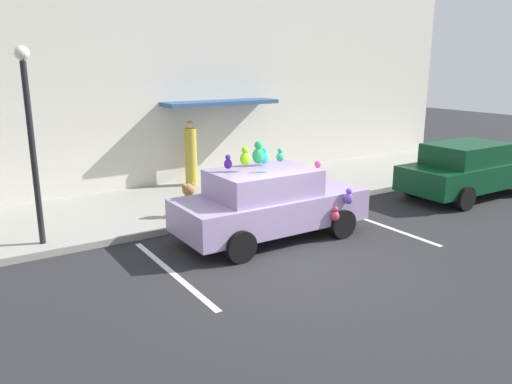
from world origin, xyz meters
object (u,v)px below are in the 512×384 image
(teddy_bear_on_sidewalk, at_px, (189,201))
(pedestrian_near_shopfront, at_px, (191,155))
(street_lamp_post, at_px, (30,127))
(parked_sedan_behind, at_px, (469,169))
(plush_covered_car, at_px, (269,203))

(teddy_bear_on_sidewalk, distance_m, pedestrian_near_shopfront, 3.23)
(street_lamp_post, relative_size, pedestrian_near_shopfront, 2.03)
(parked_sedan_behind, relative_size, street_lamp_post, 1.13)
(plush_covered_car, height_order, teddy_bear_on_sidewalk, plush_covered_car)
(pedestrian_near_shopfront, bearing_deg, teddy_bear_on_sidewalk, -116.80)
(street_lamp_post, bearing_deg, pedestrian_near_shopfront, 31.63)
(plush_covered_car, bearing_deg, pedestrian_near_shopfront, 84.58)
(teddy_bear_on_sidewalk, distance_m, street_lamp_post, 3.91)
(teddy_bear_on_sidewalk, xyz_separation_m, street_lamp_post, (-3.35, -0.11, 2.01))
(plush_covered_car, distance_m, street_lamp_post, 5.03)
(street_lamp_post, bearing_deg, teddy_bear_on_sidewalk, 1.80)
(plush_covered_car, height_order, street_lamp_post, street_lamp_post)
(parked_sedan_behind, bearing_deg, pedestrian_near_shopfront, 141.81)
(teddy_bear_on_sidewalk, bearing_deg, plush_covered_car, -63.78)
(plush_covered_car, distance_m, parked_sedan_behind, 6.78)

